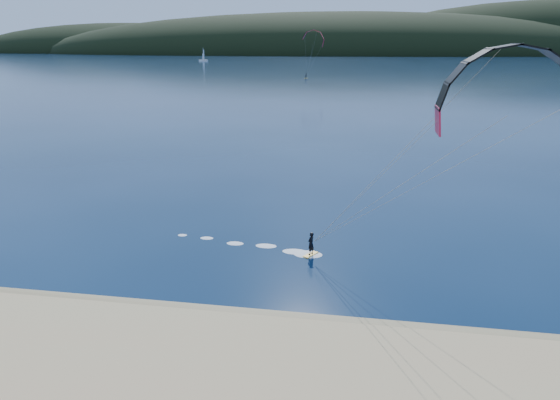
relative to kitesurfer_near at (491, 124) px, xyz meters
name	(u,v)px	position (x,y,z in m)	size (l,w,h in m)	color
ground	(214,373)	(-12.06, -7.98, -10.04)	(1800.00, 1800.00, 0.00)	#071B35
wet_sand	(239,320)	(-12.06, -3.48, -9.99)	(220.00, 2.50, 0.10)	#897550
headland	(368,54)	(-11.43, 737.30, -10.04)	(1200.00, 310.00, 140.00)	black
kitesurfer_near	(491,124)	(0.00, 0.00, 0.00)	(24.28, 9.08, 14.74)	gold
kitesurfer_far	(313,42)	(-29.24, 186.90, 4.48)	(9.38, 8.04, 18.15)	gold
sailboat	(203,60)	(-143.36, 399.49, -9.26)	(7.39, 4.81, 10.62)	white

